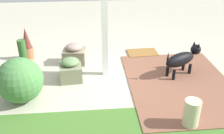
{
  "coord_description": "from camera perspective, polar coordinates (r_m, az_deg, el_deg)",
  "views": [
    {
      "loc": [
        0.42,
        4.17,
        2.39
      ],
      "look_at": [
        0.05,
        0.23,
        0.32
      ],
      "focal_mm": 41.44,
      "sensor_mm": 36.0,
      "label": 1
    }
  ],
  "objects": [
    {
      "name": "ceramic_urn",
      "position": [
        3.72,
        17.13,
        -9.75
      ],
      "size": [
        0.23,
        0.23,
        0.41
      ],
      "primitive_type": "cylinder",
      "color": "beige",
      "rests_on": "ground"
    },
    {
      "name": "terracotta_pot_spiky",
      "position": [
        5.63,
        -18.24,
        4.73
      ],
      "size": [
        0.22,
        0.22,
        0.69
      ],
      "color": "#AC6541",
      "rests_on": "ground"
    },
    {
      "name": "terracotta_pot_tall",
      "position": [
        5.01,
        -18.73,
        0.79
      ],
      "size": [
        0.26,
        0.26,
        0.7
      ],
      "color": "#B87345",
      "rests_on": "ground"
    },
    {
      "name": "porch_pillar",
      "position": [
        4.48,
        -1.7,
        10.85
      ],
      "size": [
        0.1,
        0.1,
        2.19
      ],
      "primitive_type": "cube",
      "color": "white",
      "rests_on": "ground"
    },
    {
      "name": "stone_planter_nearest",
      "position": [
        5.29,
        -8.29,
        2.87
      ],
      "size": [
        0.48,
        0.41,
        0.42
      ],
      "color": "gray",
      "rests_on": "ground"
    },
    {
      "name": "brick_path",
      "position": [
        4.73,
        14.74,
        -3.57
      ],
      "size": [
        1.8,
        2.4,
        0.02
      ],
      "primitive_type": "cube",
      "color": "brown",
      "rests_on": "ground"
    },
    {
      "name": "round_shrub",
      "position": [
        4.23,
        -19.62,
        -2.78
      ],
      "size": [
        0.72,
        0.72,
        0.72
      ],
      "primitive_type": "sphere",
      "color": "#487F41",
      "rests_on": "ground"
    },
    {
      "name": "doormat",
      "position": [
        5.77,
        6.73,
        3.14
      ],
      "size": [
        0.67,
        0.44,
        0.03
      ],
      "primitive_type": "cube",
      "rotation": [
        0.0,
        0.0,
        0.04
      ],
      "color": "olive",
      "rests_on": "ground"
    },
    {
      "name": "ground_plane",
      "position": [
        4.82,
        0.37,
        -2.04
      ],
      "size": [
        12.0,
        12.0,
        0.0
      ],
      "primitive_type": "plane",
      "color": "#B3B199"
    },
    {
      "name": "stone_planter_near",
      "position": [
        4.7,
        -9.09,
        -0.57
      ],
      "size": [
        0.42,
        0.47,
        0.42
      ],
      "color": "gray",
      "rests_on": "ground"
    },
    {
      "name": "dog",
      "position": [
        4.9,
        15.29,
        1.83
      ],
      "size": [
        0.8,
        0.55,
        0.58
      ],
      "color": "black",
      "rests_on": "ground"
    }
  ]
}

